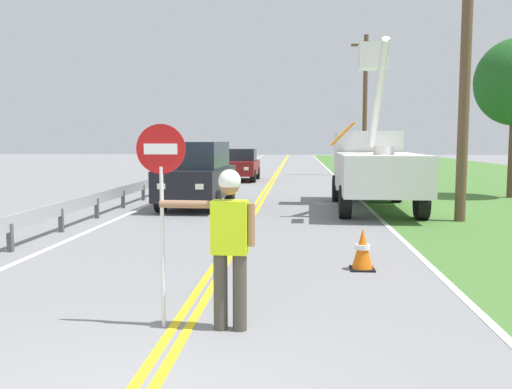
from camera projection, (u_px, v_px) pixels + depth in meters
The scene contains 13 objects.
centerline_yellow_left at pixel (265, 189), 23.90m from camera, with size 0.11×110.00×0.01m, color yellow.
centerline_yellow_right at pixel (269, 189), 23.88m from camera, with size 0.11×110.00×0.01m, color yellow.
edge_line_right at pixel (350, 190), 23.62m from camera, with size 0.12×110.00×0.01m, color silver.
edge_line_left at pixel (186, 189), 24.16m from camera, with size 0.12×110.00×0.01m, color silver.
flagger_worker at pixel (229, 239), 6.10m from camera, with size 1.09×0.26×1.83m.
stop_sign_paddle at pixel (161, 179), 6.13m from camera, with size 0.56×0.04×2.33m.
utility_bucket_truck at pixel (373, 164), 17.32m from camera, with size 2.79×6.85×5.26m.
oncoming_suv_nearest at pixel (198, 174), 17.63m from camera, with size 2.04×4.66×2.10m.
oncoming_sedan_second at pixel (240, 165), 29.23m from camera, with size 1.95×4.12×1.70m.
utility_pole_near at pixel (466, 52), 14.08m from camera, with size 1.80×0.28×8.49m.
utility_pole_mid at pixel (365, 103), 33.14m from camera, with size 1.80×0.28×8.48m.
traffic_cone_lead at pixel (363, 250), 9.04m from camera, with size 0.40×0.40×0.70m.
guardrail_left_shoulder at pixel (134, 189), 18.42m from camera, with size 0.10×32.00×0.71m.
Camera 1 is at (1.32, -3.76, 2.14)m, focal length 38.24 mm.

